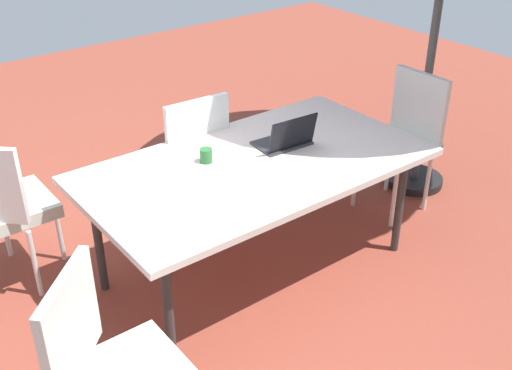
{
  "coord_description": "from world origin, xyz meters",
  "views": [
    {
      "loc": [
        1.94,
        2.52,
        2.4
      ],
      "look_at": [
        0.0,
        0.0,
        0.6
      ],
      "focal_mm": 43.97,
      "sensor_mm": 36.0,
      "label": 1
    }
  ],
  "objects_px": {
    "chair_southeast": "(3,203)",
    "chair_south": "(188,154)",
    "chair_west": "(402,136)",
    "cup": "(206,155)",
    "dining_table": "(256,170)",
    "chair_northeast": "(113,369)",
    "laptop": "(286,139)"
  },
  "relations": [
    {
      "from": "cup",
      "to": "chair_northeast",
      "type": "bearing_deg",
      "value": 41.1
    },
    {
      "from": "dining_table",
      "to": "chair_southeast",
      "type": "height_order",
      "value": "chair_southeast"
    },
    {
      "from": "dining_table",
      "to": "cup",
      "type": "height_order",
      "value": "cup"
    },
    {
      "from": "chair_southeast",
      "to": "chair_south",
      "type": "relative_size",
      "value": 1.0
    },
    {
      "from": "chair_south",
      "to": "cup",
      "type": "distance_m",
      "value": 0.57
    },
    {
      "from": "chair_west",
      "to": "chair_south",
      "type": "xyz_separation_m",
      "value": [
        1.33,
        -0.67,
        0.0
      ]
    },
    {
      "from": "dining_table",
      "to": "chair_west",
      "type": "distance_m",
      "value": 1.28
    },
    {
      "from": "chair_southeast",
      "to": "cup",
      "type": "relative_size",
      "value": 11.93
    },
    {
      "from": "chair_south",
      "to": "cup",
      "type": "relative_size",
      "value": 11.93
    },
    {
      "from": "chair_northeast",
      "to": "laptop",
      "type": "bearing_deg",
      "value": -16.94
    },
    {
      "from": "chair_northeast",
      "to": "cup",
      "type": "height_order",
      "value": "chair_northeast"
    },
    {
      "from": "chair_southeast",
      "to": "chair_northeast",
      "type": "distance_m",
      "value": 1.54
    },
    {
      "from": "dining_table",
      "to": "chair_west",
      "type": "xyz_separation_m",
      "value": [
        -1.27,
        0.01,
        -0.15
      ]
    },
    {
      "from": "chair_southeast",
      "to": "laptop",
      "type": "distance_m",
      "value": 1.67
    },
    {
      "from": "chair_northeast",
      "to": "dining_table",
      "type": "bearing_deg",
      "value": -14.07
    },
    {
      "from": "chair_northeast",
      "to": "chair_south",
      "type": "distance_m",
      "value": 1.89
    },
    {
      "from": "chair_south",
      "to": "laptop",
      "type": "height_order",
      "value": "chair_south"
    },
    {
      "from": "dining_table",
      "to": "chair_south",
      "type": "bearing_deg",
      "value": -85.5
    },
    {
      "from": "chair_southeast",
      "to": "cup",
      "type": "height_order",
      "value": "chair_southeast"
    },
    {
      "from": "laptop",
      "to": "cup",
      "type": "bearing_deg",
      "value": -10.37
    },
    {
      "from": "chair_south",
      "to": "chair_west",
      "type": "bearing_deg",
      "value": 155.77
    },
    {
      "from": "cup",
      "to": "chair_west",
      "type": "bearing_deg",
      "value": 172.9
    },
    {
      "from": "chair_west",
      "to": "chair_northeast",
      "type": "bearing_deg",
      "value": -74.72
    },
    {
      "from": "dining_table",
      "to": "chair_northeast",
      "type": "bearing_deg",
      "value": 30.35
    },
    {
      "from": "chair_west",
      "to": "cup",
      "type": "bearing_deg",
      "value": -98.05
    },
    {
      "from": "dining_table",
      "to": "laptop",
      "type": "height_order",
      "value": "laptop"
    },
    {
      "from": "dining_table",
      "to": "laptop",
      "type": "relative_size",
      "value": 5.9
    },
    {
      "from": "chair_west",
      "to": "chair_northeast",
      "type": "distance_m",
      "value": 2.67
    },
    {
      "from": "laptop",
      "to": "cup",
      "type": "relative_size",
      "value": 4.09
    },
    {
      "from": "chair_west",
      "to": "cup",
      "type": "height_order",
      "value": "chair_west"
    },
    {
      "from": "dining_table",
      "to": "chair_southeast",
      "type": "relative_size",
      "value": 2.03
    },
    {
      "from": "chair_south",
      "to": "laptop",
      "type": "relative_size",
      "value": 2.91
    }
  ]
}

